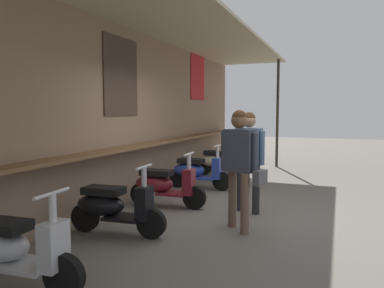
# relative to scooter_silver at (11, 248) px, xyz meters

# --- Properties ---
(ground_plane) EXTENTS (36.75, 36.75, 0.00)m
(ground_plane) POSITION_rel_scooter_silver_xyz_m (3.35, -1.08, -0.39)
(ground_plane) COLOR #605B54
(market_stall_facade) EXTENTS (13.12, 2.29, 3.38)m
(market_stall_facade) POSITION_rel_scooter_silver_xyz_m (3.35, 0.80, 1.48)
(market_stall_facade) COLOR #7F6651
(market_stall_facade) RESTS_ON ground_plane
(scooter_silver) EXTENTS (0.48, 1.40, 0.97)m
(scooter_silver) POSITION_rel_scooter_silver_xyz_m (0.00, 0.00, 0.00)
(scooter_silver) COLOR #B2B5BA
(scooter_silver) RESTS_ON ground_plane
(scooter_black) EXTENTS (0.49, 1.40, 0.97)m
(scooter_black) POSITION_rel_scooter_silver_xyz_m (1.70, -0.00, 0.00)
(scooter_black) COLOR black
(scooter_black) RESTS_ON ground_plane
(scooter_maroon) EXTENTS (0.47, 1.40, 0.97)m
(scooter_maroon) POSITION_rel_scooter_silver_xyz_m (3.31, 0.00, 0.00)
(scooter_maroon) COLOR maroon
(scooter_maroon) RESTS_ON ground_plane
(scooter_blue) EXTENTS (0.46, 1.40, 0.97)m
(scooter_blue) POSITION_rel_scooter_silver_xyz_m (4.96, 0.00, 0.00)
(scooter_blue) COLOR #233D9E
(scooter_blue) RESTS_ON ground_plane
(scooter_cream) EXTENTS (0.49, 1.40, 0.97)m
(scooter_cream) POSITION_rel_scooter_silver_xyz_m (6.65, -0.00, 0.00)
(scooter_cream) COLOR beige
(scooter_cream) RESTS_ON ground_plane
(scooter_yellow) EXTENTS (0.49, 1.40, 0.97)m
(scooter_yellow) POSITION_rel_scooter_silver_xyz_m (8.24, -0.00, 0.00)
(scooter_yellow) COLOR gold
(scooter_yellow) RESTS_ON ground_plane
(shopper_with_handbag) EXTENTS (0.40, 0.68, 1.70)m
(shopper_with_handbag) POSITION_rel_scooter_silver_xyz_m (2.50, -1.58, 0.65)
(shopper_with_handbag) COLOR brown
(shopper_with_handbag) RESTS_ON ground_plane
(shopper_browsing) EXTENTS (0.31, 0.55, 1.67)m
(shopper_browsing) POSITION_rel_scooter_silver_xyz_m (3.48, -1.48, 0.64)
(shopper_browsing) COLOR #232328
(shopper_browsing) RESTS_ON ground_plane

